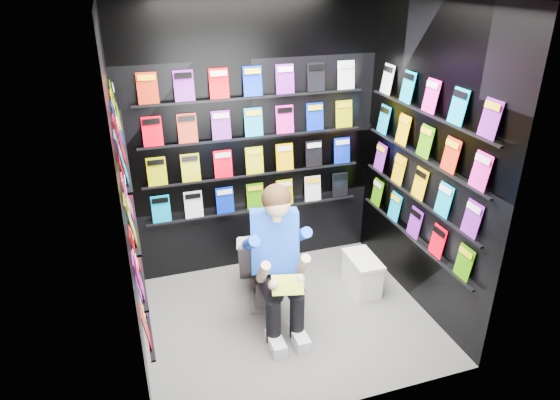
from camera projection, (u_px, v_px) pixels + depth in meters
name	position (u px, v px, depth m)	size (l,w,h in m)	color
floor	(287.00, 319.00, 4.32)	(2.40, 2.40, 0.00)	slate
wall_back	(253.00, 141.00, 4.63)	(2.40, 0.04, 2.60)	black
wall_front	(344.00, 244.00, 2.91)	(2.40, 0.04, 2.60)	black
wall_left	(124.00, 202.00, 3.43)	(0.04, 2.00, 2.60)	black
wall_right	(426.00, 163.00, 4.11)	(0.04, 2.00, 2.60)	black
comics_back	(254.00, 142.00, 4.60)	(2.10, 0.06, 1.37)	#EC000A
comics_left	(128.00, 201.00, 3.44)	(0.06, 1.70, 1.37)	#EC000A
comics_right	(423.00, 163.00, 4.10)	(0.06, 1.70, 1.37)	#EC000A
toilet	(261.00, 260.00, 4.50)	(0.42, 0.75, 0.73)	silver
longbox	(362.00, 275.00, 4.66)	(0.23, 0.41, 0.31)	silver
longbox_lid	(363.00, 259.00, 4.59)	(0.25, 0.43, 0.03)	silver
reader	(274.00, 241.00, 4.00)	(0.52, 0.76, 1.39)	#073BCF
held_comic	(288.00, 285.00, 3.78)	(0.24, 0.01, 0.17)	green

